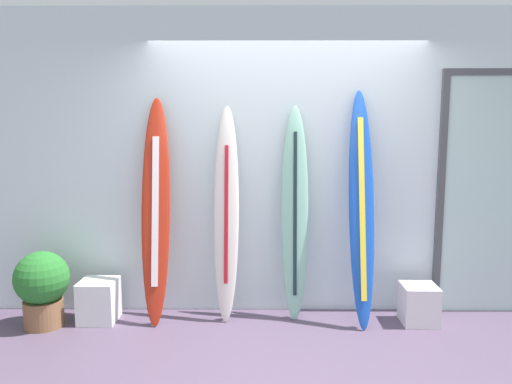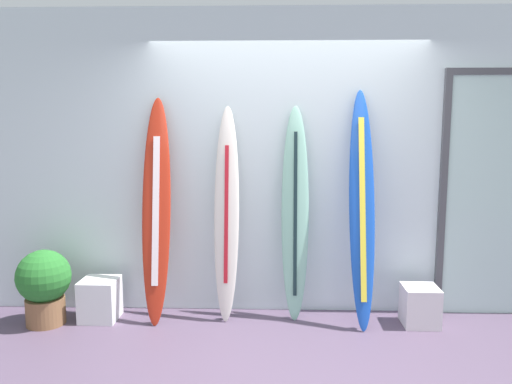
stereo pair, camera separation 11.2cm
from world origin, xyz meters
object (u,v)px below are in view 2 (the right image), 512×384
surfboard_crimson (156,212)px  display_block_center (100,299)px  surfboard_cobalt (362,210)px  glass_door (498,191)px  display_block_left (420,306)px  surfboard_ivory (227,216)px  surfboard_seafoam (295,215)px  potted_plant (44,284)px

surfboard_crimson → display_block_center: surfboard_crimson is taller
display_block_center → surfboard_cobalt: bearing=-0.0°
surfboard_crimson → glass_door: (3.09, 0.23, 0.17)m
display_block_left → surfboard_cobalt: bearing=176.5°
surfboard_ivory → surfboard_seafoam: (0.61, 0.03, 0.00)m
display_block_center → potted_plant: bearing=-164.5°
surfboard_crimson → surfboard_cobalt: size_ratio=0.97×
surfboard_crimson → surfboard_cobalt: (1.81, -0.04, 0.04)m
surfboard_cobalt → potted_plant: size_ratio=3.08×
surfboard_ivory → surfboard_cobalt: surfboard_cobalt is taller
surfboard_crimson → potted_plant: bearing=-170.7°
potted_plant → display_block_center: bearing=15.5°
surfboard_crimson → potted_plant: 1.16m
surfboard_crimson → display_block_left: 2.48m
surfboard_cobalt → display_block_left: (0.53, -0.03, -0.85)m
surfboard_ivory → display_block_left: surfboard_ivory is taller
surfboard_cobalt → glass_door: bearing=11.8°
surfboard_crimson → potted_plant: surfboard_crimson is taller
surfboard_cobalt → display_block_left: bearing=-3.5°
display_block_left → potted_plant: (-3.32, -0.09, 0.20)m
potted_plant → surfboard_crimson: bearing=9.3°
surfboard_crimson → glass_door: glass_door is taller
surfboard_crimson → display_block_center: 0.96m
surfboard_seafoam → glass_door: 1.87m
surfboard_crimson → glass_door: size_ratio=0.89×
display_block_left → glass_door: 1.27m
surfboard_ivory → surfboard_seafoam: bearing=3.1°
display_block_left → display_block_center: size_ratio=0.93×
surfboard_ivory → display_block_center: size_ratio=5.16×
glass_door → surfboard_seafoam: bearing=-175.5°
potted_plant → display_block_left: bearing=1.6°
surfboard_crimson → glass_door: bearing=4.3°
surfboard_cobalt → potted_plant: surfboard_cobalt is taller
surfboard_seafoam → display_block_center: (-1.76, -0.12, -0.76)m
surfboard_seafoam → display_block_left: 1.36m
surfboard_crimson → surfboard_seafoam: size_ratio=1.04×
surfboard_seafoam → display_block_left: size_ratio=5.59×
surfboard_cobalt → glass_door: size_ratio=0.92×
surfboard_ivory → surfboard_seafoam: size_ratio=1.00×
potted_plant → glass_door: bearing=5.5°
display_block_left → display_block_center: (-2.87, 0.03, 0.01)m
surfboard_crimson → glass_door: 3.10m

